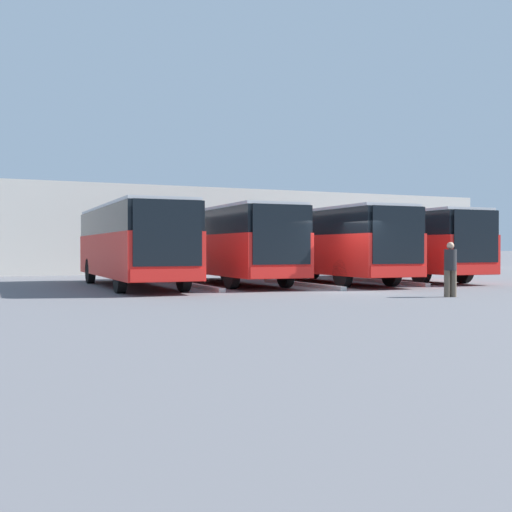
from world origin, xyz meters
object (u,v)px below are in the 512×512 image
bus_1 (326,242)px  bus_2 (228,242)px  bus_0 (397,243)px  bus_3 (132,242)px  pedestrian (450,267)px

bus_1 → bus_2: 4.35m
bus_0 → bus_2: size_ratio=1.00×
bus_2 → bus_3: 4.29m
bus_1 → bus_3: size_ratio=1.00×
bus_0 → pedestrian: size_ratio=6.36×
bus_2 → bus_3: bearing=8.4°
bus_0 → bus_1: 4.30m
bus_0 → bus_2: bearing=-0.5°
bus_1 → bus_2: same height
bus_1 → bus_3: 8.52m
bus_2 → pedestrian: size_ratio=6.36×
bus_2 → pedestrian: (-3.57, 9.68, -0.86)m
bus_1 → pedestrian: size_ratio=6.36×
bus_1 → bus_2: (4.26, -0.93, 0.00)m
bus_0 → bus_1: bearing=10.0°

